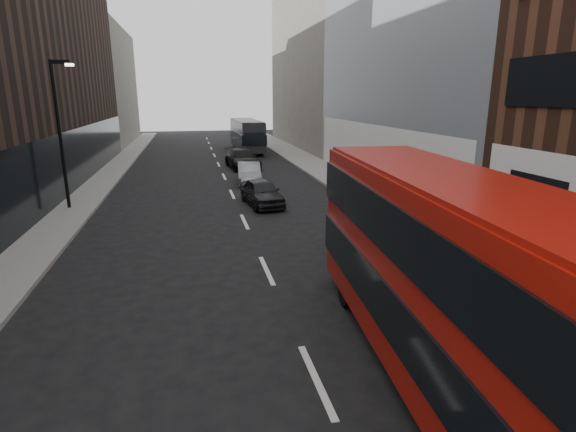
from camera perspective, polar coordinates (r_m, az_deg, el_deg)
sidewalk_right at (r=32.56m, az=5.34°, el=5.31°), size 3.00×80.00×0.15m
sidewalk_left at (r=31.60m, az=-22.63°, el=3.92°), size 2.00×80.00×0.15m
building_modern_block at (r=30.22m, az=16.14°, el=22.78°), size 5.03×22.00×20.00m
building_victorian at (r=51.58m, az=3.27°, el=19.60°), size 6.50×24.00×21.00m
building_left_mid at (r=36.80m, az=-27.96°, el=15.64°), size 5.00×24.00×14.00m
building_left_far at (r=58.33m, az=-22.18°, el=14.93°), size 5.00×20.00×13.00m
street_lamp at (r=24.37m, az=-26.92°, el=10.24°), size 1.06×0.22×7.00m
red_bus at (r=9.27m, az=19.08°, el=-6.37°), size 3.25×10.40×4.14m
grey_bus at (r=46.45m, az=-5.25°, el=10.24°), size 2.52×9.87×3.17m
car_a at (r=23.41m, az=-3.34°, el=3.03°), size 2.09×4.18×1.37m
car_b at (r=29.37m, az=-4.96°, el=5.45°), size 1.79×4.21×1.35m
car_c at (r=35.65m, az=-5.83°, el=7.24°), size 2.63×5.35×1.50m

